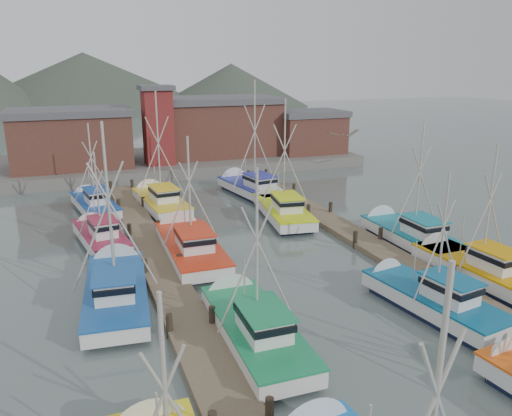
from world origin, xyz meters
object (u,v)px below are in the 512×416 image
object	(u,v)px
lookout_tower	(158,125)
boat_12	(159,201)
boat_8	(189,245)
boat_4	(252,325)

from	to	relation	value
lookout_tower	boat_12	bearing A→B (deg)	-100.77
boat_8	boat_4	bearing A→B (deg)	-87.60
lookout_tower	boat_12	world-z (taller)	boat_12
boat_4	lookout_tower	bearing A→B (deg)	87.14
lookout_tower	boat_4	size ratio (longest dim) A/B	0.93
lookout_tower	boat_4	distance (m)	36.77
lookout_tower	boat_8	world-z (taller)	lookout_tower
lookout_tower	boat_8	size ratio (longest dim) A/B	0.85
boat_8	boat_12	size ratio (longest dim) A/B	0.93
boat_8	lookout_tower	bearing A→B (deg)	85.16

